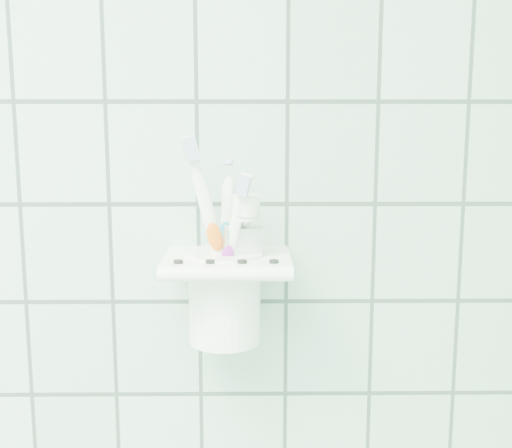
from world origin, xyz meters
The scene contains 6 objects.
holder_bracket centered at (0.63, 1.15, 1.31)m, with size 0.13×0.11×0.04m.
cup centered at (0.63, 1.16, 1.27)m, with size 0.09×0.09×0.10m.
toothbrush_pink centered at (0.65, 1.15, 1.34)m, with size 0.06×0.02×0.22m.
toothbrush_blue centered at (0.63, 1.15, 1.33)m, with size 0.02×0.07×0.21m.
toothbrush_orange centered at (0.62, 1.16, 1.32)m, with size 0.05×0.04×0.18m.
toothpaste_tube centered at (0.64, 1.15, 1.32)m, with size 0.05×0.04×0.16m.
Camera 1 is at (0.66, 0.48, 1.46)m, focal length 45.00 mm.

